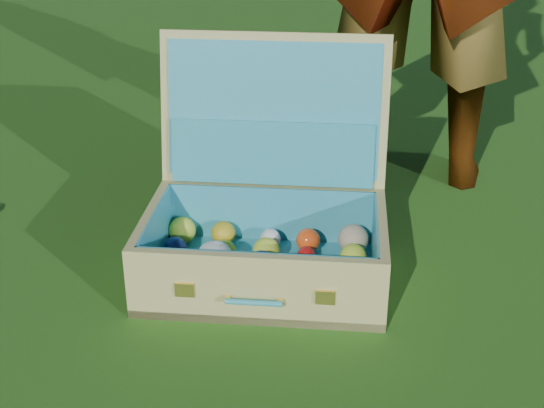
{
  "coord_description": "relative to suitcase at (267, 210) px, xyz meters",
  "views": [
    {
      "loc": [
        0.52,
        -1.5,
        0.94
      ],
      "look_at": [
        0.13,
        0.06,
        0.17
      ],
      "focal_mm": 50.0,
      "sensor_mm": 36.0,
      "label": 1
    }
  ],
  "objects": [
    {
      "name": "ground",
      "position": [
        -0.12,
        -0.06,
        -0.15
      ],
      "size": [
        60.0,
        60.0,
        0.0
      ],
      "primitive_type": "plane",
      "color": "#215114",
      "rests_on": "ground"
    },
    {
      "name": "suitcase",
      "position": [
        0.0,
        0.0,
        0.0
      ],
      "size": [
        0.62,
        0.55,
        0.53
      ],
      "rotation": [
        0.0,
        0.0,
        0.15
      ],
      "color": "tan",
      "rests_on": "ground"
    }
  ]
}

